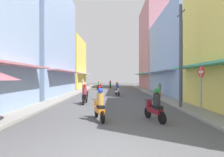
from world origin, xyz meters
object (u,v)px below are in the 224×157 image
motorbike_silver (117,90)px  street_sign_no_entry (201,85)px  motorbike_green (110,84)px  motorbike_orange (99,106)px  pedestrian_crossing (160,90)px  motorbike_red (99,86)px  motorbike_black (85,95)px  motorbike_maroon (155,106)px  utility_pole (181,56)px  pedestrian_foreground (83,84)px

motorbike_silver → street_sign_no_entry: 11.72m
motorbike_green → street_sign_no_entry: bearing=-78.6°
motorbike_green → motorbike_orange: bearing=-89.7°
pedestrian_crossing → motorbike_red: bearing=125.3°
motorbike_black → motorbike_silver: bearing=66.3°
motorbike_silver → pedestrian_crossing: size_ratio=1.16×
motorbike_green → pedestrian_crossing: size_ratio=1.17×
motorbike_orange → motorbike_red: size_ratio=1.01×
motorbike_red → motorbike_maroon: 21.75m
utility_pole → street_sign_no_entry: size_ratio=2.61×
motorbike_silver → pedestrian_foreground: pedestrian_foreground is taller
motorbike_red → pedestrian_foreground: size_ratio=0.98×
pedestrian_crossing → street_sign_no_entry: 10.30m
motorbike_green → pedestrian_crossing: (5.78, -15.23, 0.06)m
utility_pole → motorbike_orange: bearing=-148.3°
motorbike_green → motorbike_red: 4.89m
motorbike_black → motorbike_orange: 5.43m
motorbike_silver → street_sign_no_entry: (3.97, -10.98, 1.01)m
motorbike_red → motorbike_silver: bearing=-73.4°
pedestrian_foreground → street_sign_no_entry: street_sign_no_entry is taller
motorbike_red → street_sign_no_entry: (6.93, -20.92, 1.01)m
motorbike_green → motorbike_red: same height
motorbike_red → street_sign_no_entry: 22.06m
motorbike_green → motorbike_red: bearing=-111.3°
motorbike_orange → motorbike_maroon: same height
motorbike_black → pedestrian_crossing: motorbike_black is taller
motorbike_black → motorbike_red: size_ratio=1.05×
motorbike_orange → motorbike_red: (-1.89, 21.17, 0.00)m
motorbike_maroon → street_sign_no_entry: bearing=8.5°
pedestrian_foreground → motorbike_red: bearing=50.9°
motorbike_red → pedestrian_crossing: 13.08m
motorbike_green → motorbike_silver: 14.54m
motorbike_green → motorbike_maroon: bearing=-83.9°
motorbike_orange → pedestrian_crossing: size_ratio=1.13×
motorbike_maroon → pedestrian_foreground: (-6.83, 18.46, 0.29)m
motorbike_silver → utility_pole: 9.47m
motorbike_black → utility_pole: bearing=-16.7°
pedestrian_crossing → motorbike_black: bearing=-143.9°
motorbike_silver → pedestrian_crossing: (4.60, -0.74, 0.06)m
motorbike_green → street_sign_no_entry: street_sign_no_entry is taller
motorbike_orange → utility_pole: (5.13, 3.17, 2.83)m
motorbike_red → utility_pole: bearing=-68.7°
pedestrian_crossing → utility_pole: size_ratio=0.22×
motorbike_maroon → street_sign_no_entry: street_sign_no_entry is taller
motorbike_black → motorbike_maroon: bearing=-51.2°
motorbike_black → pedestrian_crossing: 8.99m
motorbike_maroon → motorbike_red: bearing=102.1°
motorbike_black → street_sign_no_entry: street_sign_no_entry is taller
motorbike_red → utility_pole: (7.03, -18.00, 2.83)m
motorbike_orange → pedestrian_foreground: bearing=102.8°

